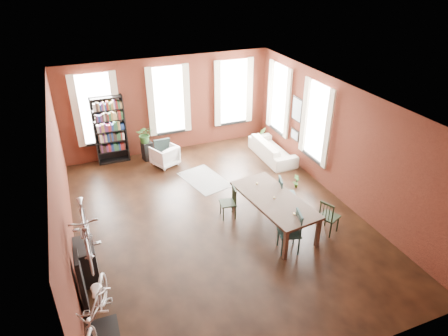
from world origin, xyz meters
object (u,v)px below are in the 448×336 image
dining_chair_c (329,216)px  cream_sofa (273,146)px  console_table (86,262)px  bike_trainer (104,332)px  white_armchair (165,155)px  dining_table (273,212)px  bicycle_floor (93,290)px  plant_stand (147,151)px  dining_chair_d (287,195)px  dining_chair_b (228,203)px  dining_chair_a (289,232)px  bookshelf (110,130)px

dining_chair_c → cream_sofa: (0.62, 4.08, -0.05)m
dining_chair_c → console_table: dining_chair_c is taller
console_table → bike_trainer: bearing=-86.4°
white_armchair → console_table: size_ratio=0.92×
dining_table → bicycle_floor: bicycle_floor is taller
plant_stand → console_table: bearing=-115.5°
cream_sofa → console_table: bearing=119.3°
white_armchair → cream_sofa: cream_sofa is taller
bike_trainer → bicycle_floor: (-0.03, 0.03, 1.02)m
dining_chair_d → plant_stand: 5.14m
console_table → plant_stand: (2.34, 4.91, -0.09)m
dining_table → bike_trainer: size_ratio=4.48×
dining_chair_b → console_table: dining_chair_b is taller
dining_chair_c → cream_sofa: bearing=-33.2°
dining_table → console_table: size_ratio=3.03×
dining_chair_a → bookshelf: bookshelf is taller
bookshelf → console_table: 5.40m
console_table → plant_stand: size_ratio=1.28×
bookshelf → plant_stand: 1.35m
cream_sofa → console_table: (-6.23, -3.50, -0.01)m
dining_chair_d → console_table: dining_chair_d is taller
dining_chair_b → cream_sofa: 3.71m
console_table → bicycle_floor: size_ratio=0.42×
bike_trainer → console_table: 1.69m
dining_chair_b → bookshelf: (-2.29, 4.29, 0.68)m
bike_trainer → plant_stand: size_ratio=0.87×
dining_chair_c → bookshelf: (-4.33, 5.78, 0.65)m
dining_table → dining_chair_b: dining_chair_b is taller
dining_table → dining_chair_a: dining_chair_a is taller
dining_chair_b → cream_sofa: (2.66, 2.59, -0.02)m
bike_trainer → console_table: console_table is taller
dining_chair_c → bike_trainer: (-5.51, -1.07, -0.37)m
cream_sofa → bike_trainer: bearing=130.1°
bookshelf → bike_trainer: (-1.18, -6.85, -1.02)m
dining_chair_b → plant_stand: (-1.23, 4.00, -0.11)m
white_armchair → bike_trainer: (-2.67, -5.97, -0.29)m
dining_chair_c → bicycle_floor: 5.68m
dining_chair_c → white_armchair: 5.66m
dining_chair_b → console_table: bearing=-67.4°
dining_chair_d → white_armchair: (-2.33, 3.75, -0.12)m
white_armchair → cream_sofa: 3.55m
dining_table → dining_chair_c: size_ratio=2.68×
bike_trainer → bicycle_floor: bicycle_floor is taller
cream_sofa → plant_stand: size_ratio=3.33×
bookshelf → white_armchair: size_ratio=2.97×
dining_chair_a → plant_stand: size_ratio=1.64×
dining_chair_a → dining_chair_d: size_ratio=1.04×
dining_chair_b → bike_trainer: size_ratio=1.57×
white_armchair → bicycle_floor: 6.57m
cream_sofa → bike_trainer: (-6.12, -5.15, -0.33)m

